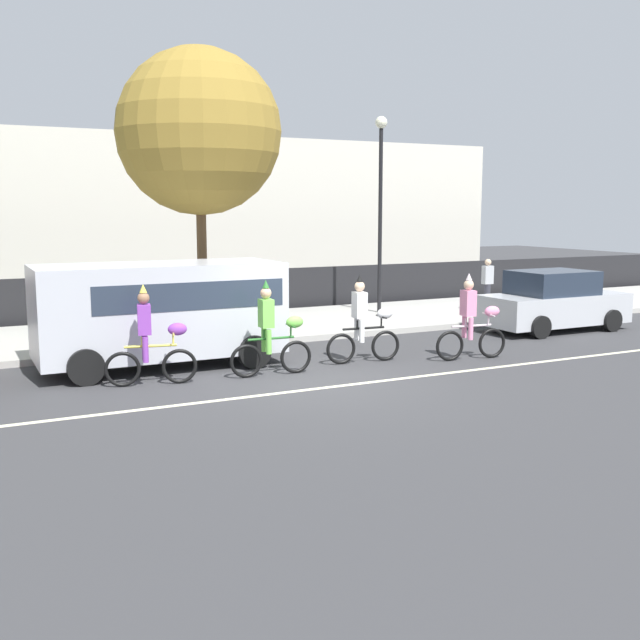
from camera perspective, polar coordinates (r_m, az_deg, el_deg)
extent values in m
plane|color=#38383A|center=(14.45, -0.04, -4.71)|extent=(80.00, 80.00, 0.00)
cube|color=beige|center=(14.02, 0.88, -5.12)|extent=(36.00, 0.14, 0.01)
cube|color=#ADAAA3|center=(20.35, -8.26, -0.72)|extent=(60.00, 5.00, 0.15)
cube|color=black|center=(23.02, -10.57, 1.86)|extent=(40.00, 0.08, 1.40)
cube|color=beige|center=(31.44, -13.36, 7.69)|extent=(28.00, 8.00, 5.97)
torus|color=black|center=(14.48, -10.65, -3.48)|extent=(0.67, 0.20, 0.67)
torus|color=black|center=(14.44, -14.81, -3.65)|extent=(0.67, 0.20, 0.67)
cylinder|color=#E5D84C|center=(14.37, -12.78, -1.95)|extent=(0.96, 0.24, 0.05)
cylinder|color=#E5D84C|center=(14.35, -13.39, -1.62)|extent=(0.04, 0.04, 0.18)
cylinder|color=#E5D84C|center=(14.38, -11.13, -1.43)|extent=(0.04, 0.04, 0.23)
cylinder|color=#E5D84C|center=(14.36, -11.14, -0.98)|extent=(0.13, 0.50, 0.03)
ellipsoid|color=purple|center=(14.35, -10.81, -0.69)|extent=(0.39, 0.27, 0.24)
cube|color=purple|center=(14.29, -13.25, 0.05)|extent=(0.30, 0.36, 0.56)
sphere|color=#9E7051|center=(14.24, -13.31, 1.64)|extent=(0.22, 0.22, 0.22)
cone|color=#E5D84C|center=(14.22, -13.33, 2.36)|extent=(0.14, 0.14, 0.16)
cylinder|color=purple|center=(14.24, -13.16, -2.22)|extent=(0.11, 0.11, 0.48)
cylinder|color=purple|center=(14.52, -13.20, -2.02)|extent=(0.11, 0.11, 0.48)
torus|color=black|center=(15.12, -1.86, -2.83)|extent=(0.67, 0.10, 0.67)
torus|color=black|center=(14.78, -5.65, -3.14)|extent=(0.67, 0.10, 0.67)
cylinder|color=#266626|center=(14.87, -3.75, -1.41)|extent=(0.97, 0.10, 0.05)
cylinder|color=#266626|center=(14.80, -4.29, -1.11)|extent=(0.04, 0.04, 0.18)
cylinder|color=#266626|center=(14.99, -2.24, -0.87)|extent=(0.04, 0.04, 0.23)
cylinder|color=#266626|center=(14.97, -2.24, -0.44)|extent=(0.06, 0.50, 0.03)
ellipsoid|color=#72CC4C|center=(14.99, -1.95, -0.15)|extent=(0.37, 0.22, 0.24)
cube|color=#72CC4C|center=(14.75, -4.13, 0.51)|extent=(0.26, 0.33, 0.56)
sphere|color=tan|center=(14.70, -4.15, 2.06)|extent=(0.22, 0.22, 0.22)
cone|color=#266626|center=(14.68, -4.15, 2.75)|extent=(0.14, 0.14, 0.16)
cylinder|color=#72CC4C|center=(14.71, -3.92, -1.68)|extent=(0.11, 0.11, 0.48)
cylinder|color=#72CC4C|center=(14.97, -4.29, -1.50)|extent=(0.11, 0.11, 0.48)
torus|color=black|center=(16.41, 5.00, -1.96)|extent=(0.67, 0.14, 0.67)
torus|color=black|center=(15.99, 1.61, -2.21)|extent=(0.67, 0.14, 0.67)
cylinder|color=black|center=(16.12, 3.34, -0.63)|extent=(0.97, 0.15, 0.05)
cylinder|color=black|center=(16.05, 2.85, -0.35)|extent=(0.04, 0.04, 0.18)
cylinder|color=black|center=(16.28, 4.69, -0.15)|extent=(0.04, 0.04, 0.23)
cylinder|color=black|center=(16.26, 4.70, 0.25)|extent=(0.08, 0.50, 0.03)
ellipsoid|color=white|center=(16.29, 4.97, 0.51)|extent=(0.38, 0.24, 0.24)
cube|color=white|center=(16.01, 3.03, 1.15)|extent=(0.27, 0.34, 0.56)
sphere|color=beige|center=(15.96, 3.04, 2.57)|extent=(0.22, 0.22, 0.22)
cone|color=black|center=(15.94, 3.05, 3.22)|extent=(0.14, 0.14, 0.16)
cylinder|color=white|center=(15.96, 3.22, -0.87)|extent=(0.11, 0.11, 0.48)
cylinder|color=white|center=(16.21, 2.81, -0.72)|extent=(0.11, 0.11, 0.48)
torus|color=black|center=(17.09, 12.96, -1.73)|extent=(0.67, 0.16, 0.67)
torus|color=black|center=(16.57, 9.86, -1.95)|extent=(0.67, 0.16, 0.67)
cylinder|color=silver|center=(16.75, 11.47, -0.44)|extent=(0.96, 0.18, 0.05)
cylinder|color=silver|center=(16.67, 11.04, -0.16)|extent=(0.04, 0.04, 0.18)
cylinder|color=silver|center=(16.95, 12.71, 0.02)|extent=(0.04, 0.04, 0.23)
cylinder|color=silver|center=(16.93, 12.73, 0.40)|extent=(0.10, 0.50, 0.03)
ellipsoid|color=pink|center=(16.97, 12.98, 0.65)|extent=(0.38, 0.25, 0.24)
cube|color=pink|center=(16.63, 11.23, 1.28)|extent=(0.28, 0.35, 0.56)
sphere|color=beige|center=(16.59, 11.27, 2.65)|extent=(0.22, 0.22, 0.22)
cone|color=silver|center=(16.57, 11.29, 3.27)|extent=(0.14, 0.14, 0.16)
cylinder|color=pink|center=(16.59, 11.41, -0.67)|extent=(0.11, 0.11, 0.48)
cylinder|color=pink|center=(16.83, 10.94, -0.52)|extent=(0.11, 0.11, 0.48)
cube|color=silver|center=(15.92, -12.11, 0.82)|extent=(5.00, 2.00, 1.90)
cube|color=#283342|center=(15.98, -10.76, 2.15)|extent=(3.90, 2.02, 0.56)
cylinder|color=black|center=(15.63, -5.04, -2.43)|extent=(0.70, 0.22, 0.70)
cylinder|color=black|center=(17.48, -7.46, -1.30)|extent=(0.70, 0.22, 0.70)
cylinder|color=black|center=(14.76, -17.43, -3.44)|extent=(0.70, 0.22, 0.70)
cylinder|color=black|center=(16.70, -18.55, -2.14)|extent=(0.70, 0.22, 0.70)
cube|color=#B7BABF|center=(21.37, 17.39, 0.84)|extent=(4.10, 1.72, 0.80)
cube|color=#232D3D|center=(21.22, 17.28, 2.75)|extent=(2.10, 1.58, 0.64)
cylinder|color=black|center=(21.73, 21.34, -0.04)|extent=(0.60, 0.20, 0.60)
cylinder|color=black|center=(22.90, 18.16, 0.53)|extent=(0.60, 0.20, 0.60)
cylinder|color=black|center=(19.93, 16.42, -0.52)|extent=(0.60, 0.20, 0.60)
cylinder|color=black|center=(21.20, 13.26, 0.12)|extent=(0.60, 0.20, 0.60)
cylinder|color=black|center=(22.84, 4.60, 7.45)|extent=(0.12, 0.12, 5.50)
sphere|color=#EAEACC|center=(22.97, 4.69, 14.78)|extent=(0.36, 0.36, 0.36)
cylinder|color=brown|center=(18.50, -8.96, 4.16)|extent=(0.24, 0.24, 3.58)
sphere|color=olive|center=(18.53, -9.19, 13.96)|extent=(3.93, 3.93, 3.93)
cylinder|color=#33333D|center=(23.69, 12.60, 1.67)|extent=(0.20, 0.20, 0.85)
cube|color=#B7BABF|center=(23.61, 12.65, 3.37)|extent=(0.32, 0.20, 0.56)
sphere|color=beige|center=(23.58, 12.68, 4.32)|extent=(0.20, 0.20, 0.20)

